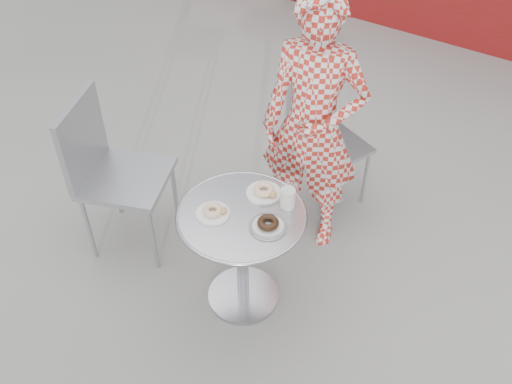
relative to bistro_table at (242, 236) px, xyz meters
The scene contains 9 objects.
ground 0.50m from the bistro_table, 123.07° to the right, with size 60.00×60.00×0.00m, color #A19F99.
bistro_table is the anchor object (origin of this frame).
chair_far 1.01m from the bistro_table, 91.21° to the left, with size 0.53×0.53×0.85m.
chair_left 0.85m from the bistro_table, behind, with size 0.60×0.60×0.97m.
seated_person 0.72m from the bistro_table, 88.39° to the left, with size 0.58×0.38×1.58m, color red.
plate_far 0.26m from the bistro_table, 85.10° to the left, with size 0.18×0.18×0.05m.
plate_near 0.22m from the bistro_table, 145.50° to the right, with size 0.17×0.17×0.04m.
plate_checker 0.24m from the bistro_table, ahead, with size 0.18×0.18×0.05m.
milk_cup 0.32m from the bistro_table, 47.17° to the left, with size 0.08×0.08×0.13m.
Camera 1 is at (1.19, -1.57, 2.63)m, focal length 40.00 mm.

